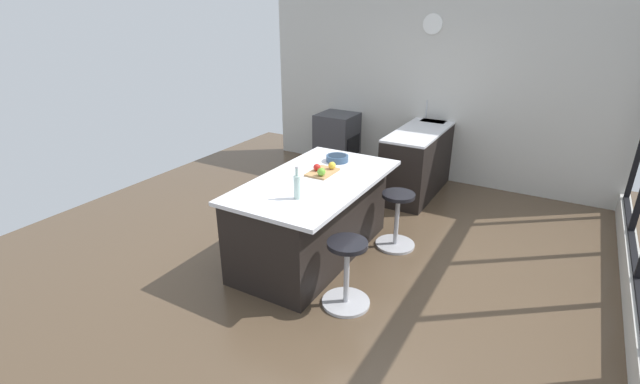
{
  "coord_description": "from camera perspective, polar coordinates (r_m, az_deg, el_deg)",
  "views": [
    {
      "loc": [
        3.84,
        1.92,
        2.54
      ],
      "look_at": [
        0.17,
        -0.2,
        0.75
      ],
      "focal_mm": 25.13,
      "sensor_mm": 36.0,
      "label": 1
    }
  ],
  "objects": [
    {
      "name": "ground_plane",
      "position": [
        4.99,
        2.96,
        -7.77
      ],
      "size": [
        7.4,
        7.4,
        0.0
      ],
      "primitive_type": "plane",
      "color": "brown"
    },
    {
      "name": "interior_partition_left",
      "position": [
        7.06,
        14.06,
        12.35
      ],
      "size": [
        0.15,
        5.38,
        2.66
      ],
      "color": "beige",
      "rests_on": "ground_plane"
    },
    {
      "name": "sink_cabinet",
      "position": [
        6.91,
        13.43,
        4.79
      ],
      "size": [
        2.33,
        0.6,
        1.21
      ],
      "color": "black",
      "rests_on": "ground_plane"
    },
    {
      "name": "oven_range",
      "position": [
        7.45,
        2.2,
        6.55
      ],
      "size": [
        0.6,
        0.61,
        0.9
      ],
      "color": "#38383D",
      "rests_on": "ground_plane"
    },
    {
      "name": "kitchen_island",
      "position": [
        4.77,
        -1.01,
        -3.16
      ],
      "size": [
        1.96,
        1.1,
        0.89
      ],
      "color": "black",
      "rests_on": "ground_plane"
    },
    {
      "name": "stool_by_window",
      "position": [
        5.06,
        9.73,
        -3.74
      ],
      "size": [
        0.44,
        0.44,
        0.64
      ],
      "color": "#B7B7BC",
      "rests_on": "ground_plane"
    },
    {
      "name": "stool_middle",
      "position": [
        4.06,
        3.4,
        -10.56
      ],
      "size": [
        0.44,
        0.44,
        0.64
      ],
      "color": "#B7B7BC",
      "rests_on": "ground_plane"
    },
    {
      "name": "cutting_board",
      "position": [
        4.73,
        0.31,
        2.53
      ],
      "size": [
        0.36,
        0.24,
        0.02
      ],
      "primitive_type": "cube",
      "color": "tan",
      "rests_on": "kitchen_island"
    },
    {
      "name": "apple_yellow",
      "position": [
        4.78,
        1.55,
        3.4
      ],
      "size": [
        0.08,
        0.08,
        0.08
      ],
      "primitive_type": "sphere",
      "color": "gold",
      "rests_on": "cutting_board"
    },
    {
      "name": "apple_red",
      "position": [
        4.73,
        -0.38,
        3.17
      ],
      "size": [
        0.08,
        0.08,
        0.08
      ],
      "primitive_type": "sphere",
      "color": "red",
      "rests_on": "cutting_board"
    },
    {
      "name": "apple_green",
      "position": [
        4.58,
        0.17,
        2.58
      ],
      "size": [
        0.09,
        0.09,
        0.09
      ],
      "primitive_type": "sphere",
      "color": "#609E2D",
      "rests_on": "cutting_board"
    },
    {
      "name": "water_bottle",
      "position": [
        4.07,
        -2.94,
        0.76
      ],
      "size": [
        0.06,
        0.06,
        0.31
      ],
      "color": "silver",
      "rests_on": "kitchen_island"
    },
    {
      "name": "fruit_bowl",
      "position": [
        5.08,
        2.21,
        4.35
      ],
      "size": [
        0.25,
        0.25,
        0.07
      ],
      "color": "#334C6B",
      "rests_on": "kitchen_island"
    }
  ]
}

